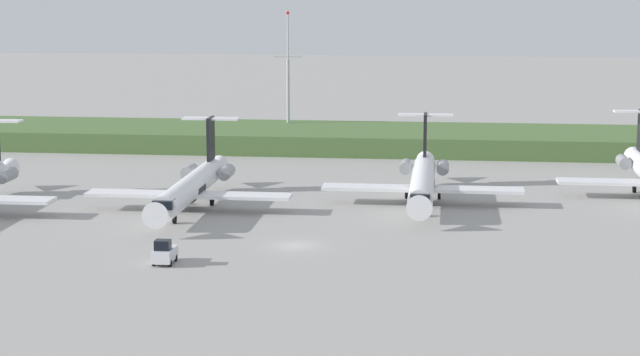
# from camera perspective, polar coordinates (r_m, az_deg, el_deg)

# --- Properties ---
(ground_plane) EXTENTS (500.00, 500.00, 0.00)m
(ground_plane) POSITION_cam_1_polar(r_m,az_deg,el_deg) (134.93, 0.46, -0.55)
(ground_plane) COLOR #9E9B96
(grass_berm) EXTENTS (320.00, 20.00, 2.95)m
(grass_berm) POSITION_cam_1_polar(r_m,az_deg,el_deg) (167.69, 1.68, 2.06)
(grass_berm) COLOR #4C6B38
(grass_berm) RESTS_ON ground
(regional_jet_third) EXTENTS (22.81, 31.00, 9.00)m
(regional_jet_third) POSITION_cam_1_polar(r_m,az_deg,el_deg) (123.56, -6.67, -0.41)
(regional_jet_third) COLOR white
(regional_jet_third) RESTS_ON ground
(regional_jet_fourth) EXTENTS (22.81, 31.00, 9.00)m
(regional_jet_fourth) POSITION_cam_1_polar(r_m,az_deg,el_deg) (126.79, 5.34, -0.12)
(regional_jet_fourth) COLOR white
(regional_jet_fourth) RESTS_ON ground
(antenna_mast) EXTENTS (4.40, 0.50, 20.48)m
(antenna_mast) POSITION_cam_1_polar(r_m,az_deg,el_deg) (174.48, -1.66, 4.71)
(antenna_mast) COLOR #B2B2B7
(antenna_mast) RESTS_ON ground
(baggage_tug) EXTENTS (1.72, 3.20, 2.30)m
(baggage_tug) POSITION_cam_1_polar(r_m,az_deg,el_deg) (99.86, -8.07, -3.86)
(baggage_tug) COLOR silver
(baggage_tug) RESTS_ON ground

